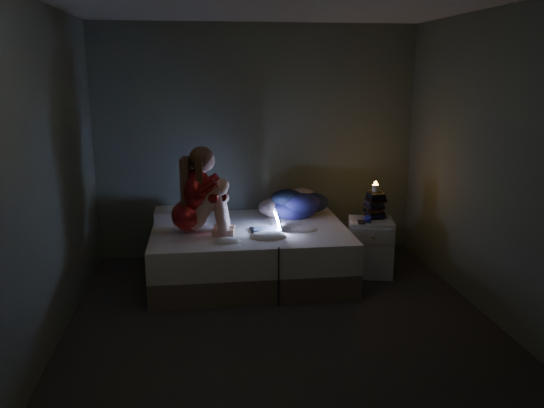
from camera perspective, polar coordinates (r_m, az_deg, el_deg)
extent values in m
cube|color=black|center=(4.80, 0.99, -12.30)|extent=(3.60, 3.80, 0.02)
cube|color=#595C55|center=(6.26, -1.55, 6.39)|extent=(3.60, 0.02, 2.60)
cube|color=#595C55|center=(2.57, 7.42, -4.35)|extent=(3.60, 0.02, 2.60)
cube|color=#595C55|center=(4.49, -22.44, 2.49)|extent=(0.02, 3.80, 2.60)
cube|color=#595C55|center=(4.99, 22.14, 3.53)|extent=(0.02, 3.80, 2.60)
cube|color=white|center=(5.86, -9.62, -1.19)|extent=(0.49, 0.35, 0.14)
cube|color=white|center=(5.86, 10.14, -4.40)|extent=(0.51, 0.48, 0.59)
cylinder|color=beige|center=(5.79, 10.67, 1.89)|extent=(0.07, 0.07, 0.08)
cube|color=black|center=(5.63, 9.53, -1.92)|extent=(0.07, 0.14, 0.01)
sphere|color=navy|center=(5.65, 10.16, -1.54)|extent=(0.08, 0.08, 0.08)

